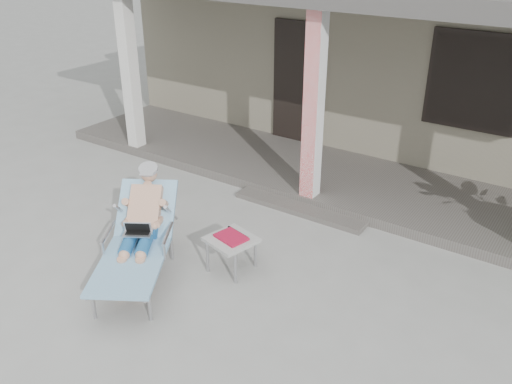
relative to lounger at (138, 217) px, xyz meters
The scene contains 6 objects.
ground 1.16m from the lounger, 31.07° to the left, with size 60.00×60.00×0.00m, color #9E9E99.
house 7.07m from the lounger, 83.64° to the left, with size 10.40×5.40×3.30m.
porch_deck 3.61m from the lounger, 77.40° to the left, with size 10.00×2.00×0.15m, color #605B56.
porch_step 2.54m from the lounger, 71.51° to the left, with size 2.00×0.30×0.07m, color #605B56.
lounger is the anchor object (origin of this frame).
side_table 1.10m from the lounger, 36.61° to the left, with size 0.61×0.61×0.45m.
Camera 1 is at (3.32, -4.12, 3.68)m, focal length 38.00 mm.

